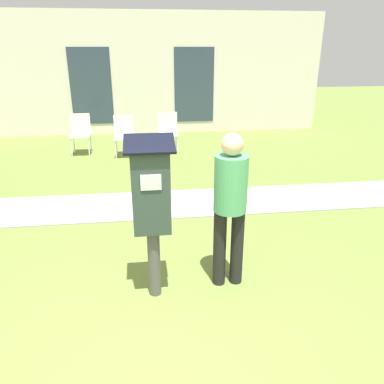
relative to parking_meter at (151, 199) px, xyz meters
The scene contains 8 objects.
ground_plane 1.26m from the parking_meter, 89.94° to the right, with size 40.00×40.00×0.00m, color olive.
sidewalk 2.46m from the parking_meter, 89.98° to the left, with size 12.00×1.10×0.02m.
building_facade 7.66m from the parking_meter, 89.99° to the left, with size 10.00×0.26×3.20m.
parking_meter is the anchor object (origin of this frame).
person_standing 0.77m from the parking_meter, ahead, with size 0.32×0.32×1.58m.
outdoor_chair_left 5.70m from the parking_meter, 104.99° to the left, with size 0.44×0.44×0.90m.
outdoor_chair_middle 5.21m from the parking_meter, 95.29° to the left, with size 0.44×0.44×0.90m.
outdoor_chair_right 5.45m from the parking_meter, 84.59° to the left, with size 0.44×0.44×0.90m.
Camera 1 is at (-0.04, -2.41, 2.31)m, focal length 35.00 mm.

